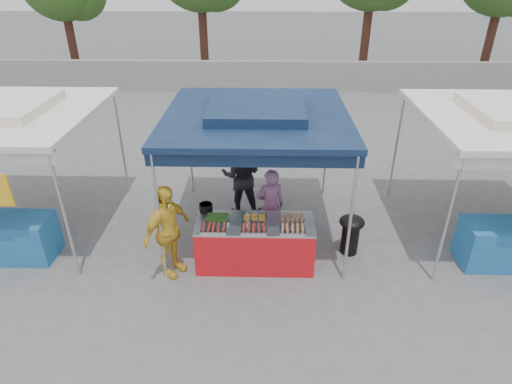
{
  "coord_description": "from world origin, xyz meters",
  "views": [
    {
      "loc": [
        0.16,
        -6.16,
        4.77
      ],
      "look_at": [
        0.0,
        0.6,
        1.05
      ],
      "focal_mm": 30.0,
      "sensor_mm": 36.0,
      "label": 1
    }
  ],
  "objects_px": {
    "vendor_woman": "(270,206)",
    "helper_man": "(242,175)",
    "customer_person": "(167,232)",
    "vendor_table": "(255,243)",
    "cooking_pot": "(206,207)",
    "wok_burner": "(351,231)"
  },
  "relations": [
    {
      "from": "vendor_woman",
      "to": "customer_person",
      "type": "height_order",
      "value": "customer_person"
    },
    {
      "from": "wok_burner",
      "to": "customer_person",
      "type": "relative_size",
      "value": 0.46
    },
    {
      "from": "customer_person",
      "to": "cooking_pot",
      "type": "bearing_deg",
      "value": -7.91
    },
    {
      "from": "vendor_table",
      "to": "customer_person",
      "type": "bearing_deg",
      "value": -168.54
    },
    {
      "from": "cooking_pot",
      "to": "wok_burner",
      "type": "relative_size",
      "value": 0.31
    },
    {
      "from": "vendor_woman",
      "to": "customer_person",
      "type": "xyz_separation_m",
      "value": [
        -1.69,
        -1.01,
        0.09
      ]
    },
    {
      "from": "helper_man",
      "to": "vendor_woman",
      "type": "bearing_deg",
      "value": 123.06
    },
    {
      "from": "vendor_table",
      "to": "cooking_pot",
      "type": "height_order",
      "value": "cooking_pot"
    },
    {
      "from": "vendor_table",
      "to": "vendor_woman",
      "type": "distance_m",
      "value": 0.83
    },
    {
      "from": "helper_man",
      "to": "customer_person",
      "type": "height_order",
      "value": "helper_man"
    },
    {
      "from": "vendor_woman",
      "to": "helper_man",
      "type": "distance_m",
      "value": 1.16
    },
    {
      "from": "cooking_pot",
      "to": "helper_man",
      "type": "relative_size",
      "value": 0.14
    },
    {
      "from": "cooking_pot",
      "to": "wok_burner",
      "type": "height_order",
      "value": "cooking_pot"
    },
    {
      "from": "cooking_pot",
      "to": "helper_man",
      "type": "xyz_separation_m",
      "value": [
        0.56,
        1.37,
        -0.05
      ]
    },
    {
      "from": "helper_man",
      "to": "customer_person",
      "type": "distance_m",
      "value": 2.3
    },
    {
      "from": "helper_man",
      "to": "customer_person",
      "type": "relative_size",
      "value": 1.04
    },
    {
      "from": "wok_burner",
      "to": "helper_man",
      "type": "relative_size",
      "value": 0.44
    },
    {
      "from": "vendor_table",
      "to": "customer_person",
      "type": "xyz_separation_m",
      "value": [
        -1.43,
        -0.29,
        0.41
      ]
    },
    {
      "from": "vendor_table",
      "to": "cooking_pot",
      "type": "distance_m",
      "value": 1.06
    },
    {
      "from": "customer_person",
      "to": "vendor_table",
      "type": "bearing_deg",
      "value": -45.67
    },
    {
      "from": "cooking_pot",
      "to": "customer_person",
      "type": "bearing_deg",
      "value": -130.78
    },
    {
      "from": "vendor_table",
      "to": "customer_person",
      "type": "relative_size",
      "value": 1.2
    }
  ]
}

